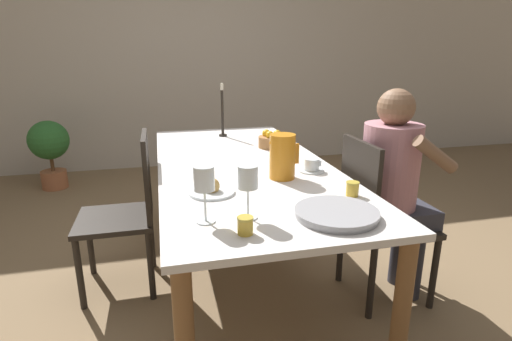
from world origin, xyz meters
The scene contains 17 objects.
ground_plane centered at (0.00, 0.00, 0.00)m, with size 20.00×20.00×0.00m, color #7F6647.
wall_back centered at (0.00, 2.69, 1.30)m, with size 10.00×0.06×2.60m.
dining_table centered at (0.00, 0.00, 0.65)m, with size 0.96×2.14×0.73m.
chair_person_side centered at (0.66, -0.38, 0.49)m, with size 0.42×0.42×0.92m.
chair_opposite centered at (-0.66, 0.06, 0.49)m, with size 0.42×0.42×0.92m.
person_seated centered at (0.75, -0.38, 0.70)m, with size 0.39×0.41×1.18m.
red_pitcher centered at (0.14, -0.32, 0.85)m, with size 0.16×0.13×0.23m.
wine_glass_water centered at (-0.14, -0.77, 0.89)m, with size 0.08×0.08×0.21m.
wine_glass_juice centered at (-0.31, -0.77, 0.89)m, with size 0.08×0.08×0.22m.
teacup_near_person centered at (0.33, -0.24, 0.76)m, with size 0.14×0.14×0.07m.
serving_tray centered at (0.20, -0.85, 0.75)m, with size 0.33×0.33×0.03m.
bread_plate centered at (-0.24, -0.46, 0.75)m, with size 0.21×0.21×0.07m.
jam_jar_amber centered at (-0.18, -0.91, 0.77)m, with size 0.06×0.06×0.06m.
jam_jar_red centered at (0.37, -0.64, 0.77)m, with size 0.06×0.06×0.06m.
fruit_bowl centered at (0.27, 0.34, 0.78)m, with size 0.17×0.17×0.12m.
candlestick_tall centered at (0.01, 0.78, 0.89)m, with size 0.06×0.06×0.40m.
potted_plant centered at (-1.54, 2.09, 0.44)m, with size 0.39×0.39×0.70m.
Camera 1 is at (-0.45, -2.17, 1.36)m, focal length 28.00 mm.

